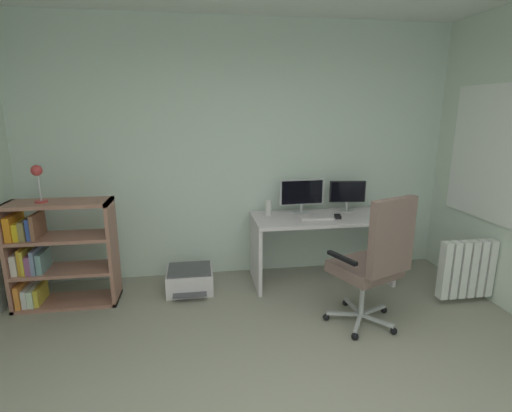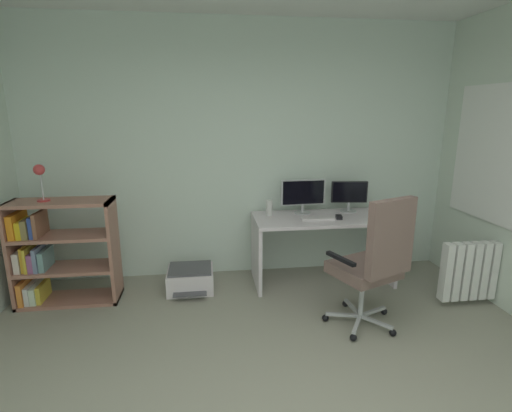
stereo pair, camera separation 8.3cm
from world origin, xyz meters
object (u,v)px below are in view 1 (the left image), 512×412
desk (321,233)px  monitor_main (302,194)px  computer_mouse (338,217)px  desktop_speaker (268,208)px  desk_lamp (37,176)px  keyboard (317,218)px  office_chair (375,259)px  radiator (484,268)px  printer (190,279)px  bookshelf (51,255)px  monitor_secondary (347,194)px

desk → monitor_main: monitor_main is taller
computer_mouse → desktop_speaker: desktop_speaker is taller
computer_mouse → desk_lamp: desk_lamp is taller
desk_lamp → computer_mouse: bearing=0.8°
monitor_main → keyboard: monitor_main is taller
computer_mouse → desktop_speaker: (-0.70, 0.22, 0.07)m
desk → computer_mouse: bearing=-35.2°
computer_mouse → office_chair: bearing=-80.0°
desk → desk_lamp: desk_lamp is taller
desktop_speaker → radiator: 2.19m
printer → desk: bearing=1.9°
keyboard → computer_mouse: computer_mouse is taller
computer_mouse → bookshelf: (-2.82, -0.04, -0.25)m
monitor_secondary → desk_lamp: bearing=-174.3°
monitor_main → office_chair: 1.25m
computer_mouse → office_chair: 0.92m
desk → keyboard: bearing=-137.2°
monitor_secondary → desktop_speaker: monitor_secondary is taller
computer_mouse → printer: bearing=-171.1°
monitor_main → bookshelf: 2.56m
desktop_speaker → bookshelf: bearing=-173.1°
bookshelf → keyboard: bearing=1.2°
keyboard → computer_mouse: bearing=0.4°
bookshelf → radiator: bookshelf is taller
radiator → bookshelf: bearing=172.1°
monitor_main → printer: 1.49m
monitor_secondary → radiator: bearing=-39.2°
office_chair → bookshelf: size_ratio=1.16×
bookshelf → desk_lamp: 0.75m
monitor_secondary → desk_lamp: desk_lamp is taller
monitor_main → monitor_secondary: (0.52, 0.00, -0.02)m
keyboard → bookshelf: 2.61m
desktop_speaker → radiator: bearing=-22.8°
monitor_secondary → desk_lamp: 3.08m
monitor_secondary → desk_lamp: (-3.05, -0.31, 0.32)m
desktop_speaker → computer_mouse: bearing=-17.4°
keyboard → radiator: size_ratio=0.37×
desktop_speaker → desk: bearing=-12.3°
desk → computer_mouse: (0.14, -0.10, 0.21)m
monitor_secondary → office_chair: bearing=-100.2°
office_chair → radiator: bearing=13.1°
printer → radiator: 2.91m
computer_mouse → printer: 1.67m
desk → desktop_speaker: desktop_speaker is taller
monitor_main → computer_mouse: (0.32, -0.27, -0.20)m
monitor_secondary → bookshelf: bearing=-174.2°
desktop_speaker → radiator: desktop_speaker is taller
desktop_speaker → desk_lamp: bearing=-173.2°
desk → radiator: 1.59m
keyboard → desktop_speaker: (-0.47, 0.20, 0.07)m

